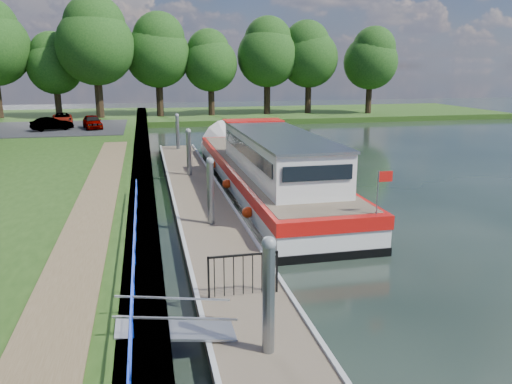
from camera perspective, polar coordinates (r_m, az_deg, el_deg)
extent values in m
plane|color=black|center=(11.63, 0.76, -18.12)|extent=(160.00, 160.00, 0.00)
cube|color=#473D2D|center=(25.24, -12.85, 0.49)|extent=(1.10, 90.00, 0.78)
cube|color=#1F3D11|center=(63.47, 0.47, 8.86)|extent=(60.00, 18.00, 0.60)
cube|color=brown|center=(18.49, -18.62, -3.60)|extent=(1.60, 40.00, 0.05)
cube|color=black|center=(48.65, -23.00, 6.70)|extent=(14.00, 12.00, 0.06)
cube|color=#0C2DBF|center=(13.43, -13.85, -6.91)|extent=(0.04, 18.00, 0.04)
cube|color=#0C2DBF|center=(13.56, -13.76, -8.29)|extent=(0.03, 18.00, 0.03)
cylinder|color=#0C2DBF|center=(9.12, -14.20, -20.16)|extent=(0.04, 0.04, 0.72)
cylinder|color=#0C2DBF|center=(10.83, -13.98, -14.23)|extent=(0.04, 0.04, 0.72)
cylinder|color=#0C2DBF|center=(12.63, -13.82, -9.96)|extent=(0.04, 0.04, 0.72)
cylinder|color=#0C2DBF|center=(14.49, -13.71, -6.76)|extent=(0.04, 0.04, 0.72)
cylinder|color=#0C2DBF|center=(16.37, -13.62, -4.30)|extent=(0.04, 0.04, 0.72)
cylinder|color=#0C2DBF|center=(18.28, -13.56, -2.34)|extent=(0.04, 0.04, 0.72)
cylinder|color=#0C2DBF|center=(20.21, -13.50, -0.76)|extent=(0.04, 0.04, 0.72)
cylinder|color=#0C2DBF|center=(22.15, -13.46, 0.55)|extent=(0.04, 0.04, 0.72)
cube|color=brown|center=(23.44, -6.59, -0.56)|extent=(2.50, 30.00, 0.24)
cube|color=#9EA0A3|center=(12.44, -0.34, -15.52)|extent=(2.30, 5.00, 0.30)
cube|color=#9EA0A3|center=(19.69, -5.31, -4.11)|extent=(2.30, 5.00, 0.30)
cube|color=#9EA0A3|center=(27.36, -7.48, 1.06)|extent=(2.30, 5.00, 0.30)
cube|color=#9EA0A3|center=(35.18, -8.70, 3.95)|extent=(2.30, 5.00, 0.30)
cube|color=#9EA0A3|center=(23.55, -3.72, -0.05)|extent=(0.12, 30.00, 0.06)
cube|color=#9EA0A3|center=(23.31, -9.51, -0.37)|extent=(0.12, 30.00, 0.06)
cylinder|color=gray|center=(10.65, 1.43, -14.52)|extent=(0.26, 0.26, 3.40)
sphere|color=gray|center=(9.95, 1.49, -5.90)|extent=(0.30, 0.30, 0.30)
cylinder|color=gray|center=(18.91, -5.18, -1.56)|extent=(0.26, 0.26, 3.40)
sphere|color=gray|center=(18.52, -5.30, 3.51)|extent=(0.30, 0.30, 0.30)
cylinder|color=gray|center=(27.63, -7.65, 3.41)|extent=(0.26, 0.26, 3.40)
sphere|color=gray|center=(27.37, -7.77, 6.90)|extent=(0.30, 0.30, 0.30)
cylinder|color=gray|center=(36.49, -8.93, 5.98)|extent=(0.26, 0.26, 3.40)
sphere|color=gray|center=(36.29, -9.04, 8.63)|extent=(0.30, 0.30, 0.30)
cube|color=#A5A8AD|center=(11.53, -9.14, -15.16)|extent=(2.58, 1.00, 0.43)
cube|color=#A5A8AD|center=(10.87, -9.07, -14.09)|extent=(2.58, 0.04, 0.41)
cube|color=#A5A8AD|center=(11.72, -9.39, -11.89)|extent=(2.58, 0.04, 0.41)
cube|color=black|center=(12.95, -5.45, -9.73)|extent=(0.05, 0.05, 1.15)
cube|color=black|center=(13.26, 2.39, -9.08)|extent=(0.05, 0.05, 1.15)
cube|color=black|center=(12.87, -1.49, -7.22)|extent=(1.85, 0.05, 0.05)
cube|color=black|center=(12.96, -4.78, -9.68)|extent=(0.02, 0.02, 1.10)
cube|color=black|center=(12.99, -3.67, -9.60)|extent=(0.02, 0.02, 1.10)
cube|color=black|center=(13.03, -2.57, -9.51)|extent=(0.02, 0.02, 1.10)
cube|color=black|center=(13.07, -1.48, -9.42)|extent=(0.02, 0.02, 1.10)
cube|color=black|center=(13.12, -0.39, -9.33)|extent=(0.02, 0.02, 1.10)
cube|color=black|center=(13.17, 0.68, -9.23)|extent=(0.02, 0.02, 1.10)
cube|color=black|center=(13.22, 1.75, -9.14)|extent=(0.02, 0.02, 1.10)
cube|color=black|center=(25.82, 0.95, 0.32)|extent=(4.00, 20.00, 0.55)
cube|color=silver|center=(25.68, 0.96, 1.62)|extent=(3.96, 19.90, 0.65)
cube|color=red|center=(25.57, 0.96, 2.84)|extent=(4.04, 20.00, 0.48)
cube|color=brown|center=(25.52, 0.97, 3.37)|extent=(3.68, 19.20, 0.04)
cone|color=silver|center=(35.71, -2.96, 5.06)|extent=(4.00, 1.50, 4.00)
cube|color=silver|center=(22.98, 2.44, 4.38)|extent=(3.00, 11.00, 1.75)
cube|color=gray|center=(22.84, 2.46, 6.65)|extent=(3.10, 11.20, 0.10)
cube|color=black|center=(22.59, -1.29, 4.86)|extent=(0.04, 10.00, 0.55)
cube|color=black|center=(23.37, 6.06, 5.10)|extent=(0.04, 10.00, 0.55)
cube|color=black|center=(28.28, -0.48, 6.76)|extent=(2.60, 0.04, 0.55)
cube|color=black|center=(17.73, 7.09, 2.16)|extent=(2.60, 0.04, 0.55)
cube|color=red|center=(27.85, -0.33, 8.19)|extent=(3.20, 1.60, 0.06)
cylinder|color=gray|center=(16.92, 13.71, -0.12)|extent=(0.05, 0.05, 1.50)
cube|color=red|center=(16.90, 14.58, 1.73)|extent=(0.50, 0.02, 0.35)
sphere|color=#EF390D|center=(19.56, -0.97, -2.34)|extent=(0.44, 0.44, 0.44)
sphere|color=#EF390D|center=(24.31, -3.35, 0.94)|extent=(0.44, 0.44, 0.44)
sphere|color=#EF390D|center=(29.15, -4.95, 3.14)|extent=(0.44, 0.44, 0.44)
imported|color=#594C47|center=(18.48, 2.38, 1.96)|extent=(0.55, 0.71, 1.72)
cylinder|color=#332316|center=(60.28, -21.66, 9.36)|extent=(0.70, 0.70, 3.10)
sphere|color=#163911|center=(60.14, -22.01, 13.11)|extent=(5.85, 5.85, 5.85)
sphere|color=#163911|center=(60.34, -22.29, 14.48)|extent=(4.65, 4.65, 4.65)
cylinder|color=#332316|center=(57.21, -17.47, 10.09)|extent=(0.84, 0.84, 4.29)
sphere|color=#163911|center=(57.14, -17.89, 15.57)|extent=(8.10, 8.10, 8.10)
sphere|color=#163911|center=(57.39, -17.99, 17.59)|extent=(6.44, 6.44, 6.44)
cylinder|color=#332316|center=(59.06, -10.93, 10.37)|extent=(0.79, 0.79, 3.83)
sphere|color=#163911|center=(58.96, -11.16, 15.12)|extent=(7.24, 7.24, 7.24)
sphere|color=#163911|center=(58.80, -11.05, 16.89)|extent=(5.75, 5.75, 5.75)
cylinder|color=#332316|center=(59.30, -5.12, 10.30)|extent=(0.72, 0.72, 3.26)
sphere|color=#163911|center=(59.16, -5.21, 14.33)|extent=(6.16, 6.16, 6.16)
sphere|color=#163911|center=(59.41, -5.47, 15.80)|extent=(4.89, 4.89, 4.89)
cylinder|color=#332316|center=(60.82, 1.28, 10.69)|extent=(0.78, 0.78, 3.77)
sphere|color=#163911|center=(60.72, 1.30, 15.24)|extent=(7.13, 7.13, 7.13)
sphere|color=#163911|center=(61.04, 1.38, 16.90)|extent=(5.66, 5.66, 5.66)
cylinder|color=#332316|center=(62.28, 5.98, 10.64)|extent=(0.77, 0.77, 3.65)
sphere|color=#163911|center=(62.17, 6.09, 14.93)|extent=(6.89, 6.89, 6.89)
sphere|color=#163911|center=(62.12, 5.80, 16.53)|extent=(5.47, 5.47, 5.47)
cylinder|color=#332316|center=(63.18, 12.74, 10.32)|extent=(0.74, 0.74, 3.41)
sphere|color=#163911|center=(63.06, 12.96, 14.26)|extent=(6.43, 6.43, 6.43)
sphere|color=#163911|center=(62.99, 13.33, 15.71)|extent=(5.11, 5.11, 5.11)
imported|color=#999999|center=(46.76, -18.21, 7.64)|extent=(2.16, 3.77, 1.21)
imported|color=#999999|center=(46.65, -22.31, 7.22)|extent=(3.58, 2.43, 1.12)
imported|color=#999999|center=(51.20, -21.26, 7.82)|extent=(2.34, 4.08, 1.07)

